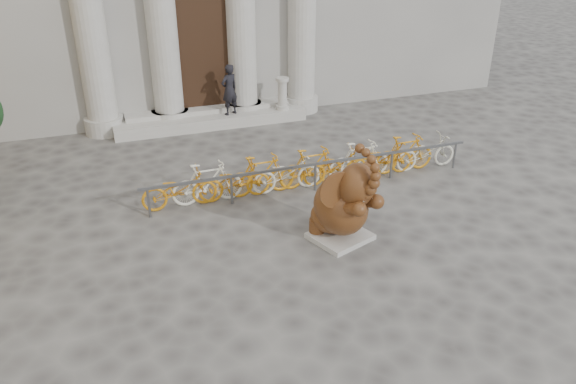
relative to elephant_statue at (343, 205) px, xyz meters
name	(u,v)px	position (x,y,z in m)	size (l,w,h in m)	color
ground	(330,295)	(-0.97, -1.65, -0.81)	(80.00, 80.00, 0.00)	#474442
entrance_steps	(211,119)	(-0.97, 7.75, -0.63)	(6.00, 1.20, 0.36)	#A8A59E
elephant_statue	(343,205)	(0.00, 0.00, 0.00)	(1.48, 1.76, 2.21)	#A8A59E
bike_rack	(311,168)	(0.35, 2.54, -0.30)	(8.28, 0.53, 1.00)	slate
pedestrian	(229,90)	(-0.38, 7.52, 0.34)	(0.57, 0.38, 1.58)	black
balustrade_post	(282,95)	(1.32, 7.45, 0.03)	(0.42, 0.42, 1.03)	#A8A59E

